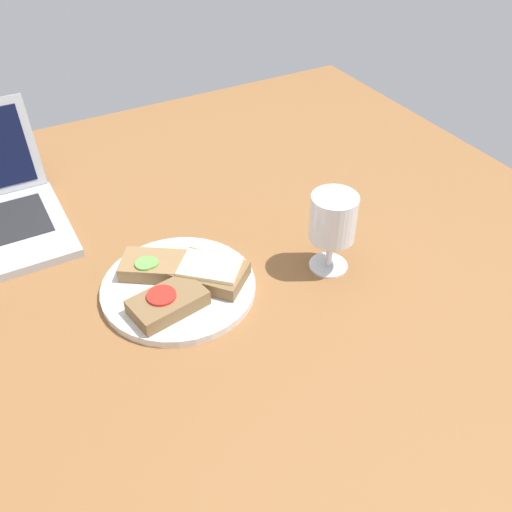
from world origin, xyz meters
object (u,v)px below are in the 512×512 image
object	(u,v)px
sandwich_with_cucumber	(157,266)
wine_glass	(333,222)
plate	(180,289)
sandwich_with_cheese	(210,272)
sandwich_with_tomato	(168,302)

from	to	relation	value
sandwich_with_cucumber	wine_glass	size ratio (longest dim) A/B	0.93
plate	sandwich_with_cheese	xyz separation A→B (cm)	(5.25, -1.00, 2.17)
plate	sandwich_with_cheese	distance (cm)	5.76
plate	sandwich_with_cucumber	bearing A→B (deg)	109.88
plate	wine_glass	size ratio (longest dim) A/B	1.76
sandwich_with_cheese	sandwich_with_tomato	bearing A→B (deg)	-161.00
wine_glass	sandwich_with_cheese	bearing A→B (deg)	164.88
plate	wine_glass	xyz separation A→B (cm)	(25.20, -6.39, 8.88)
plate	sandwich_with_tomato	bearing A→B (deg)	-131.23
plate	sandwich_with_cucumber	world-z (taller)	sandwich_with_cucumber
plate	sandwich_with_cucumber	size ratio (longest dim) A/B	1.90
plate	wine_glass	distance (cm)	27.47
sandwich_with_cheese	wine_glass	bearing A→B (deg)	-15.12
sandwich_with_cucumber	sandwich_with_tomato	bearing A→B (deg)	-100.66
sandwich_with_tomato	wine_glass	world-z (taller)	wine_glass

